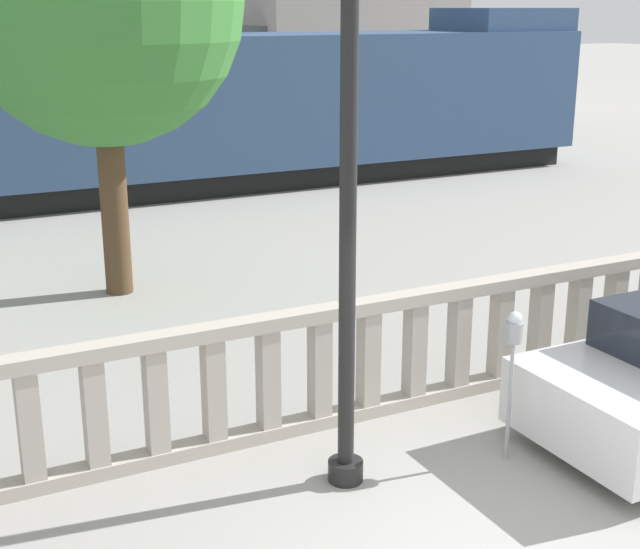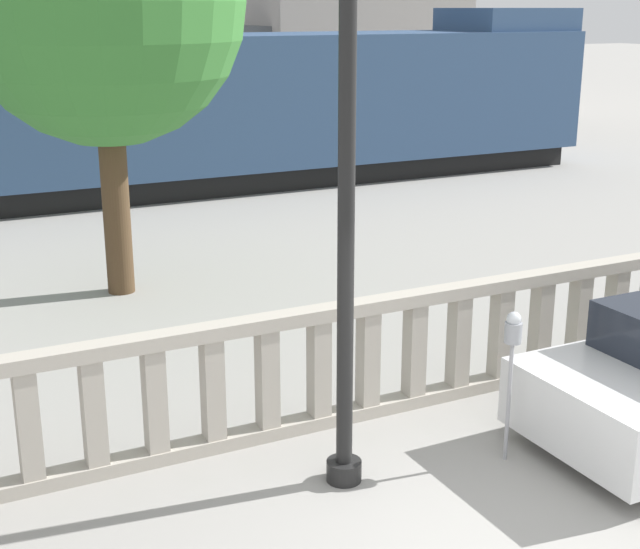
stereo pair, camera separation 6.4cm
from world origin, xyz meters
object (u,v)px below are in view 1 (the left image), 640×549
(train_far, at_px, (177,75))
(tree_left, at_px, (100,3))
(lamppost, at_px, (348,201))
(parking_meter, at_px, (513,342))
(train_near, at_px, (133,113))

(train_far, relative_size, tree_left, 2.98)
(train_far, bearing_deg, lamppost, -104.94)
(parking_meter, bearing_deg, train_near, 88.63)
(train_near, relative_size, train_far, 1.28)
(lamppost, relative_size, train_far, 0.26)
(lamppost, height_order, parking_meter, lamppost)
(lamppost, xyz_separation_m, parking_meter, (1.61, -0.35, -1.45))
(train_far, bearing_deg, train_near, -112.88)
(train_near, height_order, tree_left, tree_left)
(lamppost, bearing_deg, train_far, 75.06)
(lamppost, distance_m, train_far, 26.17)
(parking_meter, relative_size, train_near, 0.06)
(train_near, height_order, train_far, train_near)
(train_far, distance_m, tree_left, 20.07)
(train_near, bearing_deg, lamppost, -97.98)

